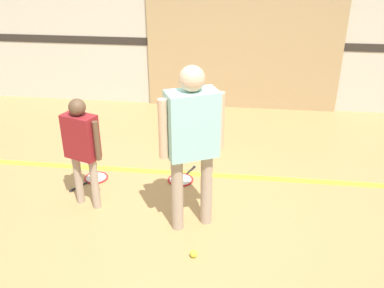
# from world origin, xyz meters

# --- Properties ---
(ground_plane) EXTENTS (16.00, 16.00, 0.00)m
(ground_plane) POSITION_xyz_m (0.00, 0.00, 0.00)
(ground_plane) COLOR tan
(wall_back) EXTENTS (16.00, 0.07, 3.20)m
(wall_back) POSITION_xyz_m (0.00, 3.28, 1.60)
(wall_back) COLOR beige
(wall_back) RESTS_ON ground_plane
(wall_panel) EXTENTS (3.00, 0.05, 2.18)m
(wall_panel) POSITION_xyz_m (0.61, 3.22, 1.09)
(wall_panel) COLOR tan
(wall_panel) RESTS_ON ground_plane
(floor_stripe) EXTENTS (14.40, 0.10, 0.01)m
(floor_stripe) POSITION_xyz_m (0.00, 0.95, 0.00)
(floor_stripe) COLOR yellow
(floor_stripe) RESTS_ON ground_plane
(person_instructor) EXTENTS (0.55, 0.41, 1.58)m
(person_instructor) POSITION_xyz_m (0.22, -0.02, 0.98)
(person_instructor) COLOR tan
(person_instructor) RESTS_ON ground_plane
(person_student_left) EXTENTS (0.42, 0.28, 1.17)m
(person_student_left) POSITION_xyz_m (-0.89, 0.19, 0.72)
(person_student_left) COLOR tan
(person_student_left) RESTS_ON ground_plane
(racket_spare_on_floor) EXTENTS (0.38, 0.52, 0.03)m
(racket_spare_on_floor) POSITION_xyz_m (-0.01, 0.80, 0.01)
(racket_spare_on_floor) COLOR red
(racket_spare_on_floor) RESTS_ON ground_plane
(racket_second_spare) EXTENTS (0.39, 0.51, 0.03)m
(racket_second_spare) POSITION_xyz_m (-1.00, 0.69, 0.01)
(racket_second_spare) COLOR red
(racket_second_spare) RESTS_ON ground_plane
(tennis_ball_near_instructor) EXTENTS (0.07, 0.07, 0.07)m
(tennis_ball_near_instructor) POSITION_xyz_m (0.29, -0.49, 0.03)
(tennis_ball_near_instructor) COLOR #CCE038
(tennis_ball_near_instructor) RESTS_ON ground_plane
(tennis_ball_by_spare_racket) EXTENTS (0.07, 0.07, 0.07)m
(tennis_ball_by_spare_racket) POSITION_xyz_m (0.27, 0.99, 0.03)
(tennis_ball_by_spare_racket) COLOR #CCE038
(tennis_ball_by_spare_racket) RESTS_ON ground_plane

